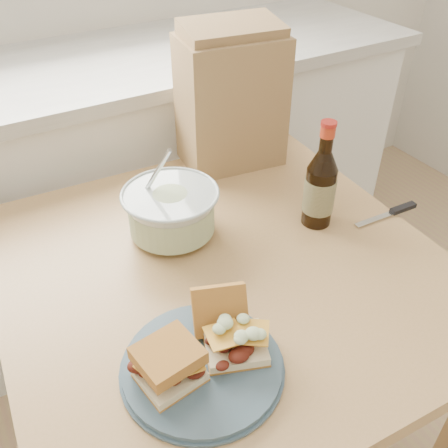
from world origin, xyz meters
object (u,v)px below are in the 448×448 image
plate (202,366)px  coleslaw_bowl (171,213)px  dining_table (224,302)px  beer_bottle (320,187)px  paper_bag (231,102)px

plate → coleslaw_bowl: size_ratio=1.25×
dining_table → beer_bottle: beer_bottle is taller
plate → beer_bottle: beer_bottle is taller
dining_table → coleslaw_bowl: 0.23m
dining_table → coleslaw_bowl: (-0.04, 0.15, 0.17)m
beer_bottle → coleslaw_bowl: bearing=155.3°
coleslaw_bowl → beer_bottle: size_ratio=0.84×
dining_table → coleslaw_bowl: bearing=108.9°
coleslaw_bowl → plate: bearing=-108.4°
coleslaw_bowl → beer_bottle: (0.31, -0.13, 0.04)m
dining_table → coleslaw_bowl: coleslaw_bowl is taller
plate → dining_table: bearing=51.8°
dining_table → plate: (-0.16, -0.21, 0.12)m
coleslaw_bowl → beer_bottle: bearing=-23.1°
beer_bottle → paper_bag: 0.36m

